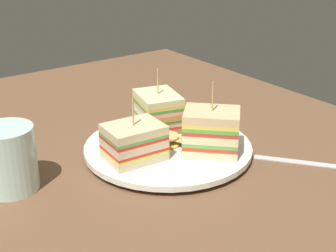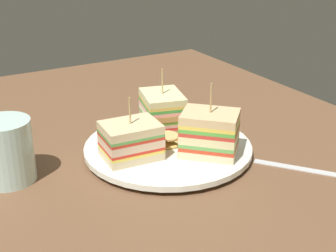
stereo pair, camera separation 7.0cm
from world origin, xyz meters
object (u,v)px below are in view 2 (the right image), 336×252
(sandwich_wedge_2, at_px, (163,111))
(chip_pile, at_px, (174,140))
(sandwich_wedge_1, at_px, (209,133))
(sandwich_wedge_0, at_px, (131,140))
(plate, at_px, (168,148))
(drinking_glass, at_px, (7,155))

(sandwich_wedge_2, xyz_separation_m, chip_pile, (0.07, -0.02, -0.02))
(sandwich_wedge_1, bearing_deg, sandwich_wedge_0, 20.29)
(plate, relative_size, drinking_glass, 2.91)
(plate, bearing_deg, chip_pile, 45.95)
(sandwich_wedge_0, height_order, sandwich_wedge_1, sandwich_wedge_1)
(drinking_glass, bearing_deg, sandwich_wedge_2, 94.88)
(sandwich_wedge_1, bearing_deg, plate, -11.70)
(sandwich_wedge_1, height_order, sandwich_wedge_2, sandwich_wedge_1)
(plate, bearing_deg, sandwich_wedge_2, 157.68)
(sandwich_wedge_0, xyz_separation_m, sandwich_wedge_2, (-0.07, 0.09, 0.00))
(sandwich_wedge_2, bearing_deg, drinking_glass, -70.36)
(sandwich_wedge_2, bearing_deg, sandwich_wedge_1, 20.49)
(plate, height_order, drinking_glass, drinking_glass)
(sandwich_wedge_0, xyz_separation_m, chip_pile, (-0.00, 0.07, -0.02))
(plate, distance_m, drinking_glass, 0.23)
(sandwich_wedge_1, distance_m, sandwich_wedge_2, 0.11)
(chip_pile, bearing_deg, sandwich_wedge_2, 164.65)
(plate, relative_size, chip_pile, 3.25)
(plate, relative_size, sandwich_wedge_1, 2.37)
(sandwich_wedge_1, relative_size, drinking_glass, 1.23)
(sandwich_wedge_0, bearing_deg, sandwich_wedge_2, 41.71)
(chip_pile, bearing_deg, plate, -134.05)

